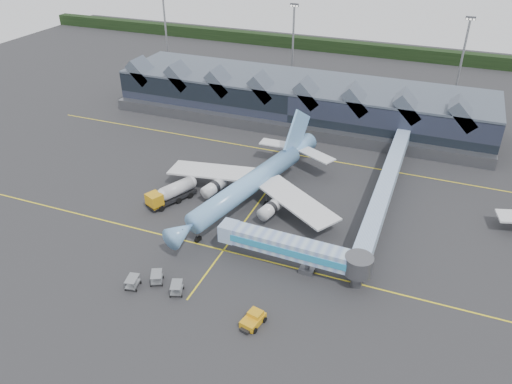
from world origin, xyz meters
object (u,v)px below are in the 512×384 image
at_px(pushback_tug, 253,319).
at_px(main_airliner, 253,182).
at_px(fuel_truck, 173,192).
at_px(jet_bridge, 302,251).

bearing_deg(pushback_tug, main_airliner, 124.09).
bearing_deg(pushback_tug, fuel_truck, 149.59).
bearing_deg(jet_bridge, main_airliner, 134.03).
xyz_separation_m(jet_bridge, fuel_truck, (-27.32, 10.05, -1.64)).
relative_size(main_airliner, fuel_truck, 4.05).
bearing_deg(fuel_truck, pushback_tug, -18.25).
bearing_deg(main_airliner, jet_bridge, -34.59).
bearing_deg(main_airliner, pushback_tug, -54.47).
height_order(jet_bridge, pushback_tug, jet_bridge).
bearing_deg(fuel_truck, jet_bridge, 3.94).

